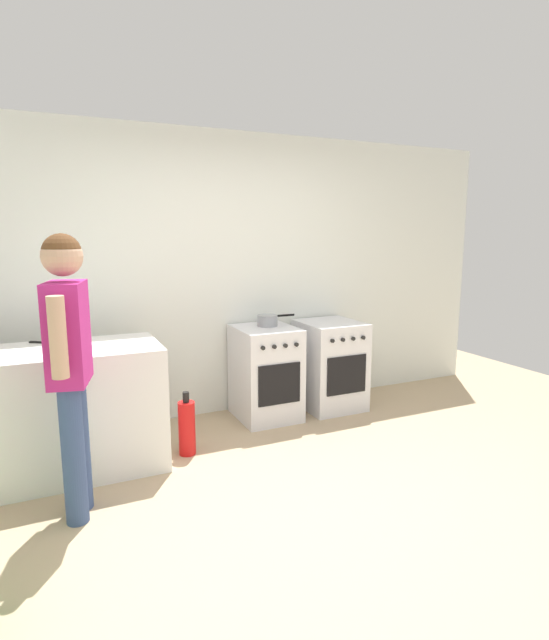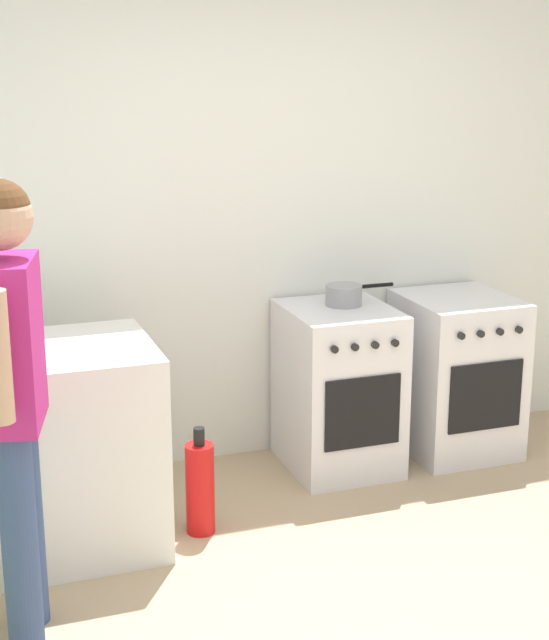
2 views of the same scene
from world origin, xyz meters
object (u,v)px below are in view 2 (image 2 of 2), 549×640
Objects in this scene: fire_extinguisher at (200,487)px; knife_chef at (3,349)px; oven_left at (338,388)px; pot at (344,295)px; oven_right at (456,374)px; person at (11,373)px.

knife_chef is at bearing 170.35° from fire_extinguisher.
pot is at bearing 48.38° from oven_left.
oven_left is 0.48m from pot.
oven_right is at bearing -4.83° from pot.
oven_right is 0.50× the size of person.
oven_right is 1.64m from fire_extinguisher.
knife_chef is (-2.35, -0.34, 0.48)m from oven_right.
oven_left is 1.77m from knife_chef.
knife_chef is 0.59× the size of fire_extinguisher.
oven_left is 1.70× the size of fire_extinguisher.
pot is at bearing 175.17° from oven_right.
fire_extinguisher is (0.81, 0.56, -0.80)m from person.
oven_right is 0.80m from pot.
pot is at bearing 13.03° from knife_chef.
oven_left is 2.32× the size of pot.
knife_chef is at bearing 88.49° from person.
oven_right is (0.69, 0.00, 0.00)m from oven_left.
knife_chef reaches higher than oven_right.
oven_left is 2.87× the size of knife_chef.
oven_right is at bearing 23.57° from person.
oven_left is 1.00× the size of oven_right.
fire_extinguisher is at bearing -9.65° from knife_chef.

